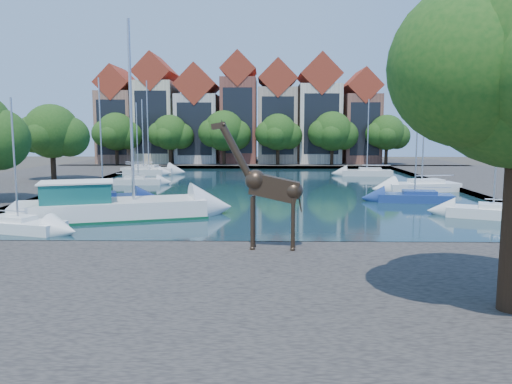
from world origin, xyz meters
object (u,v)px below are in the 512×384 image
giraffe_statue (267,187)px  sailboat_right_a (493,210)px  sailboat_left_a (18,223)px  motorsailer (105,204)px

giraffe_statue → sailboat_right_a: sailboat_right_a is taller
sailboat_left_a → sailboat_right_a: (28.88, 4.79, 0.05)m
sailboat_left_a → motorsailer: bearing=46.1°
giraffe_statue → motorsailer: motorsailer is taller
motorsailer → sailboat_left_a: (-3.74, -3.88, -0.50)m
motorsailer → sailboat_left_a: motorsailer is taller
motorsailer → sailboat_right_a: 25.16m
sailboat_left_a → sailboat_right_a: bearing=9.4°
sailboat_left_a → sailboat_right_a: 29.27m
giraffe_statue → motorsailer: bearing=137.9°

